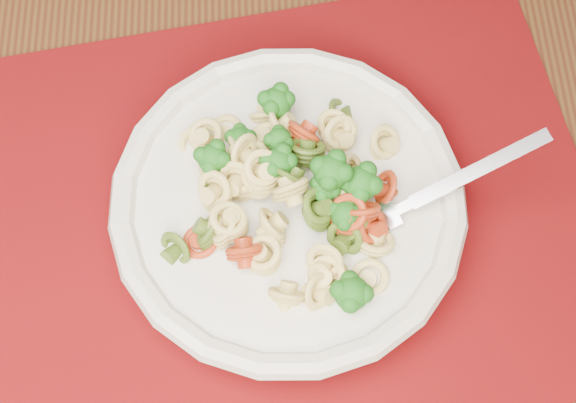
# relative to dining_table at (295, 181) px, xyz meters

# --- Properties ---
(dining_table) EXTENTS (1.54, 1.15, 0.78)m
(dining_table) POSITION_rel_dining_table_xyz_m (0.00, 0.00, 0.00)
(dining_table) COLOR #492E14
(dining_table) RESTS_ON ground
(placemat) EXTENTS (0.60, 0.53, 0.00)m
(placemat) POSITION_rel_dining_table_xyz_m (0.00, -0.08, 0.11)
(placemat) COLOR #610A04
(placemat) RESTS_ON dining_table
(pasta_bowl) EXTENTS (0.27, 0.27, 0.05)m
(pasta_bowl) POSITION_rel_dining_table_xyz_m (0.01, -0.09, 0.14)
(pasta_bowl) COLOR silver
(pasta_bowl) RESTS_ON placemat
(pasta_broccoli_heap) EXTENTS (0.23, 0.23, 0.06)m
(pasta_broccoli_heap) POSITION_rel_dining_table_xyz_m (0.01, -0.09, 0.16)
(pasta_broccoli_heap) COLOR tan
(pasta_broccoli_heap) RESTS_ON pasta_bowl
(fork) EXTENTS (0.17, 0.11, 0.08)m
(fork) POSITION_rel_dining_table_xyz_m (0.08, -0.09, 0.16)
(fork) COLOR silver
(fork) RESTS_ON pasta_bowl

